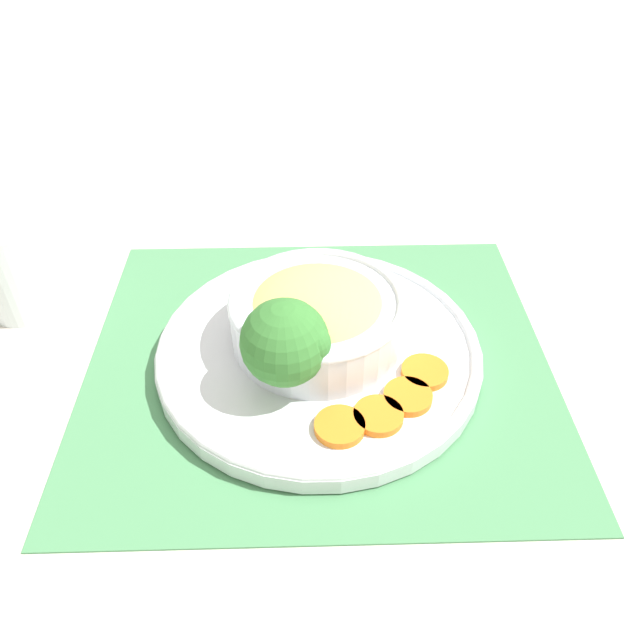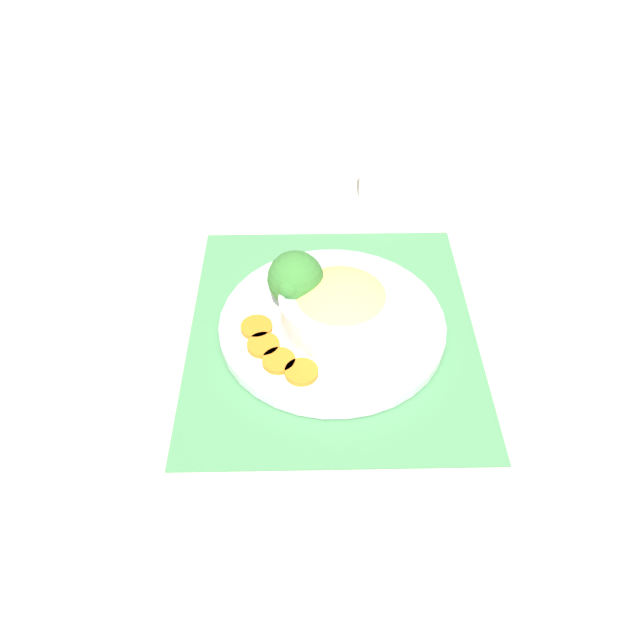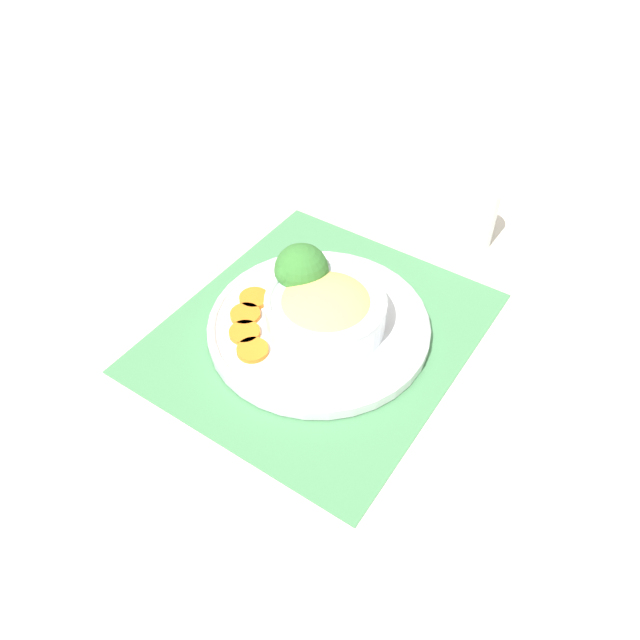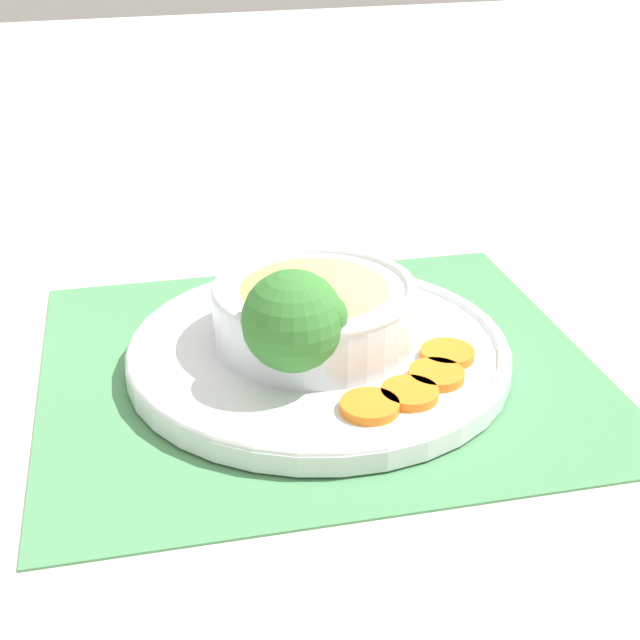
# 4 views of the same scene
# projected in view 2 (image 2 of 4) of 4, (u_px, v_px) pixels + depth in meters

# --- Properties ---
(ground_plane) EXTENTS (4.00, 4.00, 0.00)m
(ground_plane) POSITION_uv_depth(u_px,v_px,m) (332.00, 331.00, 0.86)
(ground_plane) COLOR beige
(placemat) EXTENTS (0.48, 0.43, 0.00)m
(placemat) POSITION_uv_depth(u_px,v_px,m) (332.00, 330.00, 0.86)
(placemat) COLOR #4C8C59
(placemat) RESTS_ON ground_plane
(plate) EXTENTS (0.31, 0.31, 0.02)m
(plate) POSITION_uv_depth(u_px,v_px,m) (332.00, 323.00, 0.85)
(plate) COLOR silver
(plate) RESTS_ON placemat
(bowl) EXTENTS (0.17, 0.17, 0.06)m
(bowl) POSITION_uv_depth(u_px,v_px,m) (340.00, 303.00, 0.83)
(bowl) COLOR silver
(bowl) RESTS_ON plate
(broccoli_floret) EXTENTS (0.08, 0.08, 0.09)m
(broccoli_floret) POSITION_uv_depth(u_px,v_px,m) (295.00, 279.00, 0.84)
(broccoli_floret) COLOR #759E51
(broccoli_floret) RESTS_ON plate
(carrot_slice_near) EXTENTS (0.04, 0.04, 0.01)m
(carrot_slice_near) POSITION_uv_depth(u_px,v_px,m) (257.00, 327.00, 0.84)
(carrot_slice_near) COLOR orange
(carrot_slice_near) RESTS_ON plate
(carrot_slice_middle) EXTENTS (0.04, 0.04, 0.01)m
(carrot_slice_middle) POSITION_uv_depth(u_px,v_px,m) (263.00, 345.00, 0.81)
(carrot_slice_middle) COLOR orange
(carrot_slice_middle) RESTS_ON plate
(carrot_slice_far) EXTENTS (0.04, 0.04, 0.01)m
(carrot_slice_far) POSITION_uv_depth(u_px,v_px,m) (279.00, 361.00, 0.79)
(carrot_slice_far) COLOR orange
(carrot_slice_far) RESTS_ON plate
(carrot_slice_extra) EXTENTS (0.04, 0.04, 0.01)m
(carrot_slice_extra) POSITION_uv_depth(u_px,v_px,m) (302.00, 372.00, 0.78)
(carrot_slice_extra) COLOR orange
(carrot_slice_extra) RESTS_ON plate
(water_glass) EXTENTS (0.07, 0.07, 0.10)m
(water_glass) POSITION_uv_depth(u_px,v_px,m) (379.00, 181.00, 1.06)
(water_glass) COLOR silver
(water_glass) RESTS_ON ground_plane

